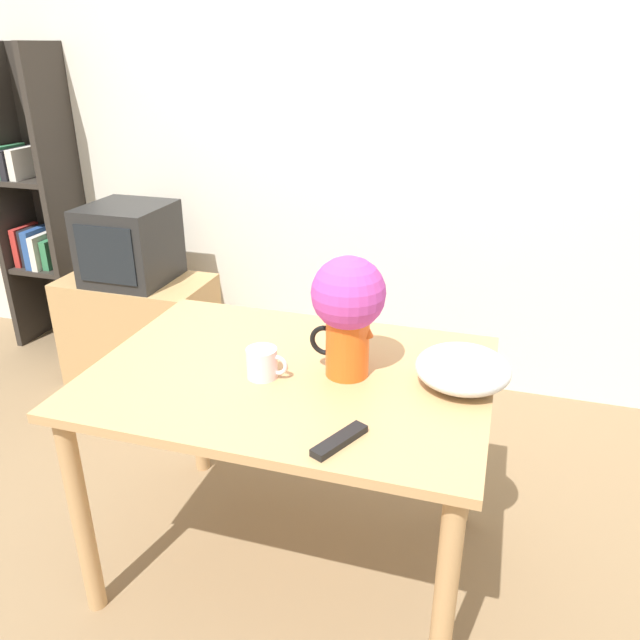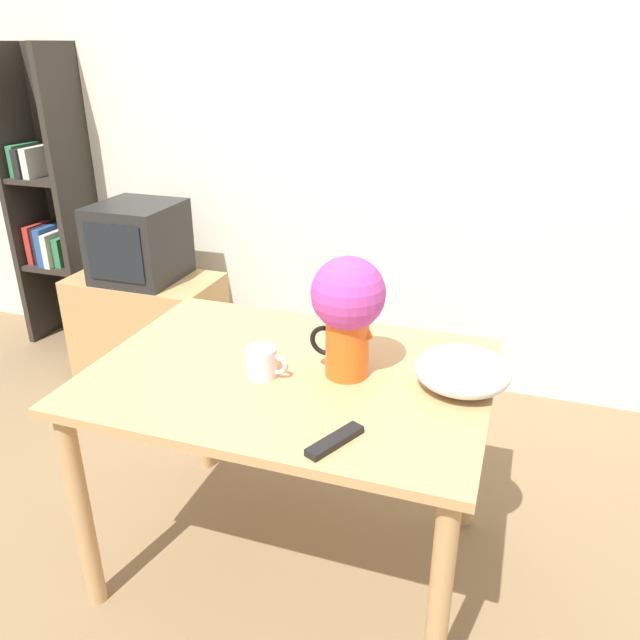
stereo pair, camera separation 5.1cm
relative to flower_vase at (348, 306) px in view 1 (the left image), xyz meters
The scene contains 10 objects.
ground_plane 1.08m from the flower_vase, 141.15° to the right, with size 12.00×12.00×0.00m, color #7F6647.
wall_back 1.52m from the flower_vase, 103.16° to the left, with size 8.00×0.05×2.60m.
table 0.38m from the flower_vase, 167.71° to the right, with size 1.23×0.88×0.76m.
flower_vase is the anchor object (origin of this frame).
coffee_mug 0.31m from the flower_vase, 158.86° to the right, with size 0.13×0.09×0.09m.
white_bowl 0.39m from the flower_vase, ahead, with size 0.28×0.28×0.11m.
remote_control 0.43m from the flower_vase, 78.12° to the right, with size 0.12×0.18×0.02m.
tv_stand 1.85m from the flower_vase, 144.81° to the left, with size 0.77×0.43×0.58m.
tv_set 1.72m from the flower_vase, 144.87° to the left, with size 0.40×0.42×0.39m.
bookshelf 2.53m from the flower_vase, 149.50° to the left, with size 0.41×0.33×1.71m.
Camera 1 is at (0.75, -1.37, 1.70)m, focal length 35.00 mm.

